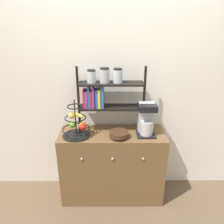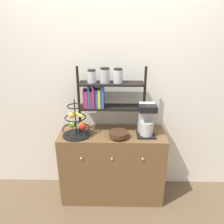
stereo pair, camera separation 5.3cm
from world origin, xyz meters
name	(u,v)px [view 1 (the left image)]	position (x,y,z in m)	size (l,w,h in m)	color
ground_plane	(112,207)	(0.00, 0.00, 0.00)	(12.00, 12.00, 0.00)	brown
wall_back	(112,88)	(0.00, 0.48, 1.30)	(7.00, 0.05, 2.60)	silver
sideboard	(112,165)	(0.00, 0.22, 0.43)	(1.18, 0.45, 0.86)	brown
coffee_maker	(146,120)	(0.37, 0.20, 1.03)	(0.20, 0.20, 0.36)	black
fruit_stand	(77,125)	(-0.38, 0.16, 0.99)	(0.30, 0.30, 0.42)	black
wooden_bowl	(119,134)	(0.07, 0.11, 0.90)	(0.21, 0.21, 0.07)	#422819
shelf_hutch	(103,91)	(-0.10, 0.31, 1.32)	(0.74, 0.20, 0.73)	black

